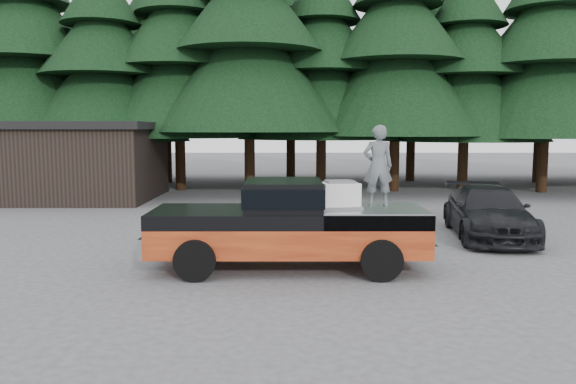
{
  "coord_description": "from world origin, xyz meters",
  "views": [
    {
      "loc": [
        0.79,
        -12.26,
        3.0
      ],
      "look_at": [
        0.81,
        0.0,
        1.63
      ],
      "focal_mm": 35.0,
      "sensor_mm": 36.0,
      "label": 1
    }
  ],
  "objects_px": {
    "pickup_truck": "(288,238)",
    "utility_building": "(61,160)",
    "parked_car": "(488,212)",
    "man_on_bed": "(378,166)",
    "air_compressor": "(340,196)"
  },
  "relations": [
    {
      "from": "man_on_bed",
      "to": "utility_building",
      "type": "distance_m",
      "value": 16.92
    },
    {
      "from": "air_compressor",
      "to": "utility_building",
      "type": "distance_m",
      "value": 16.54
    },
    {
      "from": "parked_car",
      "to": "pickup_truck",
      "type": "bearing_deg",
      "value": -139.79
    },
    {
      "from": "pickup_truck",
      "to": "man_on_bed",
      "type": "distance_m",
      "value": 2.49
    },
    {
      "from": "pickup_truck",
      "to": "utility_building",
      "type": "relative_size",
      "value": 0.71
    },
    {
      "from": "utility_building",
      "to": "parked_car",
      "type": "bearing_deg",
      "value": -29.74
    },
    {
      "from": "parked_car",
      "to": "utility_building",
      "type": "xyz_separation_m",
      "value": [
        -15.4,
        8.79,
        0.97
      ]
    },
    {
      "from": "man_on_bed",
      "to": "parked_car",
      "type": "height_order",
      "value": "man_on_bed"
    },
    {
      "from": "air_compressor",
      "to": "parked_car",
      "type": "height_order",
      "value": "air_compressor"
    },
    {
      "from": "pickup_truck",
      "to": "air_compressor",
      "type": "relative_size",
      "value": 7.83
    },
    {
      "from": "man_on_bed",
      "to": "utility_building",
      "type": "bearing_deg",
      "value": -47.59
    },
    {
      "from": "parked_car",
      "to": "man_on_bed",
      "type": "bearing_deg",
      "value": -129.79
    },
    {
      "from": "parked_car",
      "to": "utility_building",
      "type": "height_order",
      "value": "utility_building"
    },
    {
      "from": "air_compressor",
      "to": "parked_car",
      "type": "bearing_deg",
      "value": 29.49
    },
    {
      "from": "pickup_truck",
      "to": "air_compressor",
      "type": "distance_m",
      "value": 1.44
    }
  ]
}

